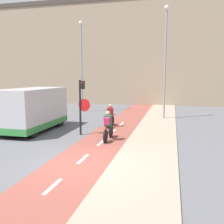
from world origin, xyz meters
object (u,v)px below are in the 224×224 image
object	(u,v)px
street_lamp_far	(81,58)
van	(33,110)
street_lamp_sidewalk	(165,53)
cyclist_near	(108,126)
cyclist_far	(110,117)
traffic_light_pole	(82,101)

from	to	relation	value
street_lamp_far	van	bearing A→B (deg)	-89.23
street_lamp_far	street_lamp_sidewalk	xyz separation A→B (m)	(7.44, -2.38, 0.11)
cyclist_near	street_lamp_sidewalk	bearing A→B (deg)	71.45
street_lamp_sidewalk	cyclist_near	xyz separation A→B (m)	(-2.46, -7.34, -4.21)
cyclist_far	street_lamp_far	bearing A→B (deg)	123.68
street_lamp_sidewalk	van	world-z (taller)	street_lamp_sidewalk
traffic_light_pole	cyclist_far	distance (m)	2.90
street_lamp_far	cyclist_near	xyz separation A→B (m)	(4.98, -9.73, -4.10)
street_lamp_far	van	xyz separation A→B (m)	(0.11, -8.48, -3.59)
street_lamp_sidewalk	traffic_light_pole	bearing A→B (deg)	-122.71
street_lamp_sidewalk	van	xyz separation A→B (m)	(-7.32, -6.10, -3.70)
cyclist_far	van	size ratio (longest dim) A/B	0.35
street_lamp_sidewalk	cyclist_near	distance (m)	8.81
cyclist_near	cyclist_far	size ratio (longest dim) A/B	1.03
traffic_light_pole	street_lamp_sidewalk	size ratio (longest dim) A/B	0.36
street_lamp_far	cyclist_far	size ratio (longest dim) A/B	4.64
cyclist_near	van	bearing A→B (deg)	165.63
traffic_light_pole	van	distance (m)	3.25
traffic_light_pole	van	world-z (taller)	traffic_light_pole
traffic_light_pole	cyclist_near	bearing A→B (deg)	-27.11
street_lamp_sidewalk	cyclist_far	world-z (taller)	street_lamp_sidewalk
street_lamp_sidewalk	van	size ratio (longest dim) A/B	1.68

